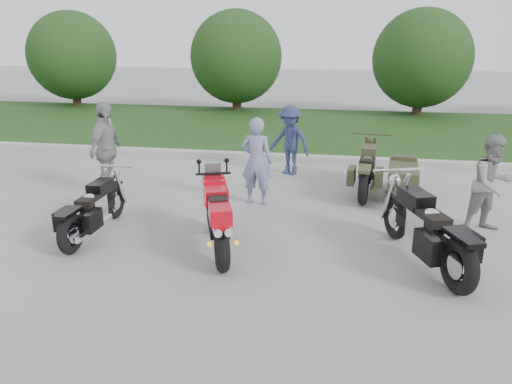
% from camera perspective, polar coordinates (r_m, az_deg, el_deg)
% --- Properties ---
extents(ground, '(80.00, 80.00, 0.00)m').
position_cam_1_polar(ground, '(7.11, -2.07, -8.00)').
color(ground, '#A1A19C').
rests_on(ground, ground).
extents(curb, '(60.00, 0.30, 0.15)m').
position_cam_1_polar(curb, '(12.69, 3.74, 3.95)').
color(curb, '#A6A49D').
rests_on(curb, ground).
extents(grass_strip, '(60.00, 8.00, 0.14)m').
position_cam_1_polar(grass_strip, '(16.73, 5.44, 7.24)').
color(grass_strip, '#24511B').
rests_on(grass_strip, ground).
extents(tree_far_left, '(3.60, 3.60, 4.00)m').
position_cam_1_polar(tree_far_left, '(22.83, -20.27, 14.42)').
color(tree_far_left, '#3F2B1C').
rests_on(tree_far_left, ground).
extents(tree_mid_left, '(3.60, 3.60, 4.00)m').
position_cam_1_polar(tree_mid_left, '(20.26, -2.26, 15.17)').
color(tree_mid_left, '#3F2B1C').
rests_on(tree_mid_left, ground).
extents(tree_mid_right, '(3.60, 3.60, 4.00)m').
position_cam_1_polar(tree_mid_right, '(19.94, 18.44, 14.27)').
color(tree_mid_right, '#3F2B1C').
rests_on(tree_mid_right, ground).
extents(sportbike_red, '(0.84, 1.95, 0.96)m').
position_cam_1_polar(sportbike_red, '(7.26, -4.41, -2.67)').
color(sportbike_red, black).
rests_on(sportbike_red, ground).
extents(cruiser_left, '(0.35, 2.08, 0.80)m').
position_cam_1_polar(cruiser_left, '(8.23, -18.23, -2.17)').
color(cruiser_left, black).
rests_on(cruiser_left, ground).
extents(cruiser_right, '(1.06, 2.36, 0.95)m').
position_cam_1_polar(cruiser_right, '(7.21, 19.11, -4.43)').
color(cruiser_right, black).
rests_on(cruiser_right, ground).
extents(cruiser_sidecar, '(1.23, 2.30, 0.89)m').
position_cam_1_polar(cruiser_sidecar, '(10.17, 14.81, 1.89)').
color(cruiser_sidecar, black).
rests_on(cruiser_sidecar, ground).
extents(person_stripe, '(0.63, 0.44, 1.64)m').
position_cam_1_polar(person_stripe, '(9.24, 0.06, 3.53)').
color(person_stripe, '#7A7BA6').
rests_on(person_stripe, ground).
extents(person_grey, '(0.97, 0.90, 1.59)m').
position_cam_1_polar(person_grey, '(8.77, 25.37, 0.83)').
color(person_grey, gray).
rests_on(person_grey, ground).
extents(person_denim, '(1.16, 0.97, 1.56)m').
position_cam_1_polar(person_denim, '(11.30, 3.90, 5.91)').
color(person_denim, navy).
rests_on(person_denim, ground).
extents(person_back, '(0.47, 1.09, 1.84)m').
position_cam_1_polar(person_back, '(10.15, -16.76, 4.66)').
color(person_back, gray).
rests_on(person_back, ground).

